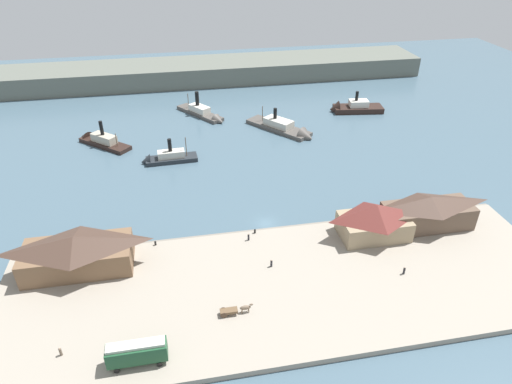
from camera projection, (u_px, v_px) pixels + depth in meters
name	position (u px, v px, depth m)	size (l,w,h in m)	color
ground_plane	(266.00, 223.00, 106.12)	(320.00, 320.00, 0.00)	#476070
quay_promenade	(289.00, 286.00, 87.40)	(110.00, 36.00, 1.20)	#9E9384
seawall_edge	(269.00, 230.00, 102.84)	(110.00, 0.80, 1.00)	gray
ferry_shed_central_terminal	(77.00, 252.00, 88.93)	(21.40, 10.15, 7.75)	brown
ferry_shed_east_terminal	(375.00, 220.00, 98.19)	(15.16, 9.18, 7.93)	#998466
ferry_shed_customs_shed	(428.00, 211.00, 101.27)	(20.47, 8.08, 7.72)	brown
street_tram	(137.00, 352.00, 70.41)	(9.38, 2.87, 4.39)	#1E4C2D
horse_cart	(235.00, 310.00, 80.07)	(5.97, 1.42, 1.87)	brown
pedestrian_at_waters_edge	(271.00, 263.00, 90.90)	(0.43, 0.43, 1.74)	#232328
pedestrian_near_cart	(404.00, 271.00, 89.05)	(0.43, 0.43, 1.72)	#232328
pedestrian_walking_west	(61.00, 352.00, 72.56)	(0.43, 0.43, 1.74)	#6B5B4C
pedestrian_walking_east	(249.00, 237.00, 98.31)	(0.42, 0.42, 1.70)	#232328
mooring_post_east	(155.00, 243.00, 97.00)	(0.44, 0.44, 0.90)	black
mooring_post_west	(469.00, 208.00, 108.68)	(0.44, 0.44, 0.90)	black
mooring_post_center_west	(255.00, 231.00, 100.67)	(0.44, 0.44, 0.90)	black
ferry_moored_east	(165.00, 158.00, 131.89)	(16.41, 5.39, 8.66)	#23282D
ferry_departing_north	(287.00, 129.00, 149.67)	(20.77, 24.03, 9.41)	#514C47
ferry_near_quay	(204.00, 114.00, 161.17)	(16.88, 21.36, 9.91)	#514C47
ferry_outer_harbor	(99.00, 140.00, 142.03)	(18.05, 16.86, 9.72)	black
ferry_moored_west	(351.00, 108.00, 165.51)	(19.95, 8.93, 9.61)	black
far_headland	(215.00, 71.00, 196.00)	(180.00, 24.00, 8.00)	#60665B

